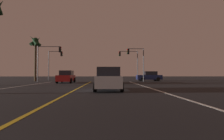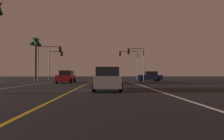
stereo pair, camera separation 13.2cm
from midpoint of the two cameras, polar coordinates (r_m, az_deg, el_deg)
name	(u,v)px [view 2 (the right image)]	position (r m, az deg, el deg)	size (l,w,h in m)	color
lane_edge_right	(166,93)	(11.68, 17.19, -7.13)	(0.16, 35.10, 0.01)	silver
lane_center_divider	(66,94)	(11.31, -14.04, -7.34)	(0.16, 35.10, 0.01)	gold
car_crossing_side	(150,76)	(32.34, 11.94, -1.98)	(4.30, 2.02, 1.70)	black
car_lead_same_lane	(107,79)	(13.37, -1.20, -2.94)	(2.02, 4.30, 1.70)	black
car_oncoming	(66,77)	(25.58, -14.15, -2.14)	(2.02, 4.30, 1.70)	black
car_ahead_far	(111,77)	(23.65, -0.31, -2.25)	(2.02, 4.30, 1.70)	black
traffic_light_near_right	(136,57)	(29.57, 7.65, 4.11)	(2.81, 0.36, 5.41)	#4C4C51
traffic_light_near_left	(49,55)	(30.59, -19.15, 4.45)	(3.82, 0.36, 5.68)	#4C4C51
traffic_light_far_right	(129,59)	(34.95, 5.44, 3.64)	(3.75, 0.36, 5.67)	#4C4C51
traffic_light_far_left	(56,59)	(35.98, -17.36, 3.39)	(2.72, 0.36, 5.60)	#4C4C51
palm_tree_left_far	(36,45)	(33.06, -22.97, 7.39)	(2.23, 2.17, 7.76)	#473826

